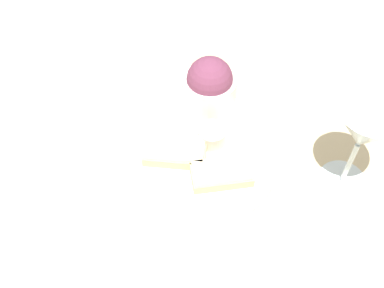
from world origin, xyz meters
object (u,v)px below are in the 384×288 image
salad_bowl (209,86)px  cheese_toast_near (175,151)px  cheese_toast_far (222,174)px  wine_glass (364,131)px  sauce_ramekin (212,135)px

salad_bowl → cheese_toast_near: (0.02, 0.13, -0.03)m
cheese_toast_far → wine_glass: size_ratio=0.63×
sauce_ramekin → cheese_toast_far: 0.08m
wine_glass → cheese_toast_far: bearing=17.4°
salad_bowl → wine_glass: size_ratio=0.60×
cheese_toast_near → wine_glass: bearing=-172.2°
salad_bowl → cheese_toast_near: bearing=79.2°
sauce_ramekin → wine_glass: (-0.22, 0.01, 0.10)m
sauce_ramekin → cheese_toast_far: (-0.03, 0.07, -0.00)m
sauce_ramekin → cheese_toast_near: sauce_ramekin is taller
salad_bowl → sauce_ramekin: bearing=108.1°
cheese_toast_near → sauce_ramekin: bearing=-137.9°
cheese_toast_near → wine_glass: size_ratio=0.64×
salad_bowl → sauce_ramekin: (-0.03, 0.08, -0.03)m
cheese_toast_near → cheese_toast_far: 0.09m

